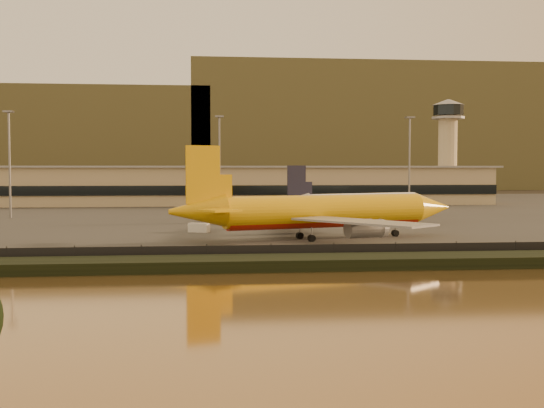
# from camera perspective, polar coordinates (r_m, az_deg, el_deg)

# --- Properties ---
(ground) EXTENTS (900.00, 900.00, 0.00)m
(ground) POSITION_cam_1_polar(r_m,az_deg,el_deg) (99.15, 2.61, -3.94)
(ground) COLOR black
(ground) RESTS_ON ground
(embankment) EXTENTS (320.00, 7.00, 1.40)m
(embankment) POSITION_cam_1_polar(r_m,az_deg,el_deg) (82.42, 4.36, -4.87)
(embankment) COLOR black
(embankment) RESTS_ON ground
(tarmac) EXTENTS (320.00, 220.00, 0.20)m
(tarmac) POSITION_cam_1_polar(r_m,az_deg,el_deg) (193.25, -1.55, -0.53)
(tarmac) COLOR #2D2D2D
(tarmac) RESTS_ON ground
(perimeter_fence) EXTENTS (300.00, 0.05, 2.20)m
(perimeter_fence) POSITION_cam_1_polar(r_m,az_deg,el_deg) (86.25, 3.89, -4.12)
(perimeter_fence) COLOR black
(perimeter_fence) RESTS_ON tarmac
(terminal_building) EXTENTS (202.00, 25.00, 12.60)m
(terminal_building) POSITION_cam_1_polar(r_m,az_deg,el_deg) (222.96, -5.87, 1.51)
(terminal_building) COLOR tan
(terminal_building) RESTS_ON tarmac
(control_tower) EXTENTS (11.20, 11.20, 35.50)m
(control_tower) POSITION_cam_1_polar(r_m,az_deg,el_deg) (243.68, 14.49, 5.18)
(control_tower) COLOR tan
(control_tower) RESTS_ON tarmac
(apron_light_masts) EXTENTS (152.20, 12.20, 25.40)m
(apron_light_masts) POSITION_cam_1_polar(r_m,az_deg,el_deg) (174.89, 3.86, 4.21)
(apron_light_masts) COLOR slate
(apron_light_masts) RESTS_ON tarmac
(distant_hills) EXTENTS (470.00, 160.00, 70.00)m
(distant_hills) POSITION_cam_1_polar(r_m,az_deg,el_deg) (437.81, -6.71, 5.52)
(distant_hills) COLOR brown
(distant_hills) RESTS_ON ground
(dhl_cargo_jet) EXTENTS (50.31, 48.11, 15.29)m
(dhl_cargo_jet) POSITION_cam_1_polar(r_m,az_deg,el_deg) (112.60, 4.09, -0.68)
(dhl_cargo_jet) COLOR #DCA30B
(dhl_cargo_jet) RESTS_ON tarmac
(white_narrowbody_jet) EXTENTS (41.53, 39.21, 12.42)m
(white_narrowbody_jet) POSITION_cam_1_polar(r_m,az_deg,el_deg) (159.81, 7.37, 0.08)
(white_narrowbody_jet) COLOR white
(white_narrowbody_jet) RESTS_ON tarmac
(gse_vehicle_yellow) EXTENTS (3.67, 1.87, 1.60)m
(gse_vehicle_yellow) POSITION_cam_1_polar(r_m,az_deg,el_deg) (124.28, 8.73, -2.10)
(gse_vehicle_yellow) COLOR #DCA30B
(gse_vehicle_yellow) RESTS_ON tarmac
(gse_vehicle_white) EXTENTS (4.12, 3.05, 1.69)m
(gse_vehicle_white) POSITION_cam_1_polar(r_m,az_deg,el_deg) (126.45, -6.13, -1.98)
(gse_vehicle_white) COLOR white
(gse_vehicle_white) RESTS_ON tarmac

